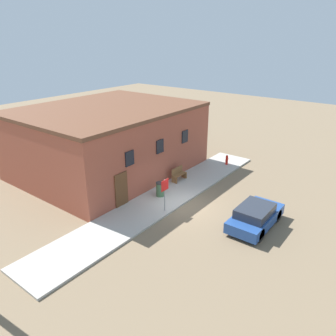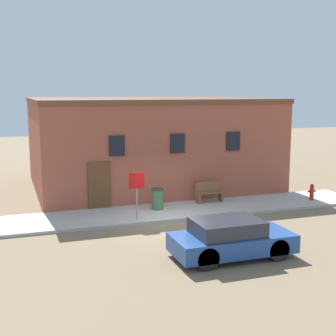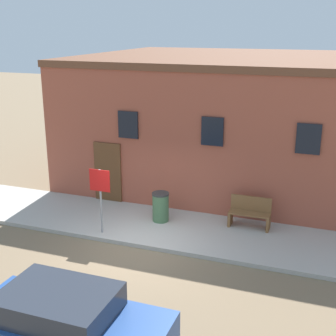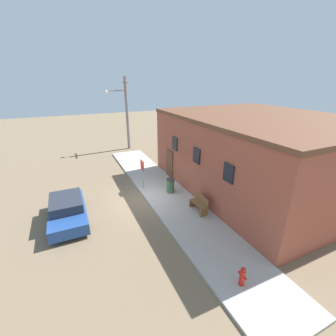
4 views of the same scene
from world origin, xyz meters
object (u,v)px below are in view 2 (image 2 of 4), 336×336
Objects in this scene: parked_car at (231,239)px; fire_hydrant at (312,192)px; trash_bin at (157,199)px; bench at (209,193)px; stop_sign at (137,187)px.

fire_hydrant is at bearing 37.71° from parked_car.
parked_car is (0.46, -6.20, 0.03)m from trash_bin.
fire_hydrant is 0.63× the size of bench.
bench is 0.32× the size of parked_car.
fire_hydrant is 7.57m from trash_bin.
bench is 1.34× the size of trash_bin.
parked_car is at bearing -85.79° from trash_bin.
stop_sign is 0.50× the size of parked_car.
trash_bin is (-2.71, -0.51, 0.03)m from bench.
fire_hydrant is 8.94m from stop_sign.
stop_sign is at bearing -154.57° from bench.
trash_bin is at bearing 46.83° from stop_sign.
stop_sign is at bearing 110.44° from parked_car.
parked_car reaches higher than trash_bin.
bench is at bearing 10.56° from trash_bin.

